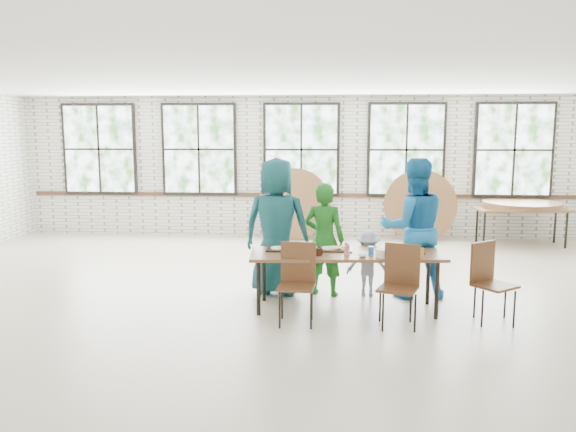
% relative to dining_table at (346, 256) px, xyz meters
% --- Properties ---
extents(room, '(12.00, 12.00, 12.00)m').
position_rel_dining_table_xyz_m(room, '(-0.81, 5.02, 1.14)').
color(room, '#C1B499').
rests_on(room, ground).
extents(dining_table, '(2.45, 0.96, 0.74)m').
position_rel_dining_table_xyz_m(dining_table, '(0.00, 0.00, 0.00)').
color(dining_table, brown).
rests_on(dining_table, ground).
extents(chair_near_left, '(0.45, 0.44, 0.95)m').
position_rel_dining_table_xyz_m(chair_near_left, '(-0.59, -0.50, -0.13)').
color(chair_near_left, '#55321C').
rests_on(chair_near_left, ground).
extents(chair_near_right, '(0.54, 0.53, 0.95)m').
position_rel_dining_table_xyz_m(chair_near_right, '(0.61, -0.52, -0.13)').
color(chair_near_right, '#55321C').
rests_on(chair_near_right, ground).
extents(chair_spare, '(0.58, 0.58, 0.95)m').
position_rel_dining_table_xyz_m(chair_spare, '(1.67, -0.31, -0.13)').
color(chair_spare, '#55321C').
rests_on(chair_spare, ground).
extents(adult_teal, '(1.01, 0.74, 1.90)m').
position_rel_dining_table_xyz_m(adult_teal, '(-0.94, 0.65, 0.26)').
color(adult_teal, '#175854').
rests_on(adult_teal, ground).
extents(adult_green, '(0.65, 0.52, 1.56)m').
position_rel_dining_table_xyz_m(adult_green, '(-0.28, 0.65, 0.09)').
color(adult_green, '#1A641C').
rests_on(adult_green, ground).
extents(toddler, '(0.61, 0.39, 0.90)m').
position_rel_dining_table_xyz_m(toddler, '(0.32, 0.65, -0.24)').
color(toddler, '#151F42').
rests_on(toddler, ground).
extents(adult_blue, '(1.00, 0.82, 1.90)m').
position_rel_dining_table_xyz_m(adult_blue, '(0.92, 0.65, 0.26)').
color(adult_blue, '#196DB1').
rests_on(adult_blue, ground).
extents(storage_table, '(1.86, 0.90, 0.74)m').
position_rel_dining_table_xyz_m(storage_table, '(3.61, 4.41, -0.00)').
color(storage_table, brown).
rests_on(storage_table, ground).
extents(tabletop_clutter, '(1.98, 0.63, 0.11)m').
position_rel_dining_table_xyz_m(tabletop_clutter, '(0.08, -0.03, 0.08)').
color(tabletop_clutter, black).
rests_on(tabletop_clutter, dining_table).
extents(round_tops_stacked, '(1.50, 1.50, 0.13)m').
position_rel_dining_table_xyz_m(round_tops_stacked, '(3.61, 4.41, 0.12)').
color(round_tops_stacked, brown).
rests_on(round_tops_stacked, storage_table).
extents(round_tops_leaning, '(4.13, 0.40, 1.49)m').
position_rel_dining_table_xyz_m(round_tops_leaning, '(-0.07, 4.74, 0.05)').
color(round_tops_leaning, brown).
rests_on(round_tops_leaning, ground).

